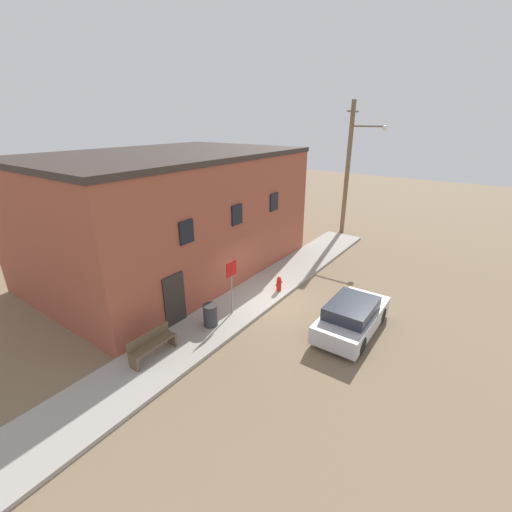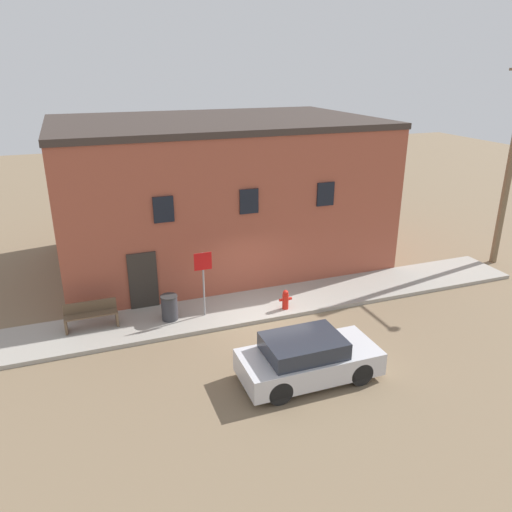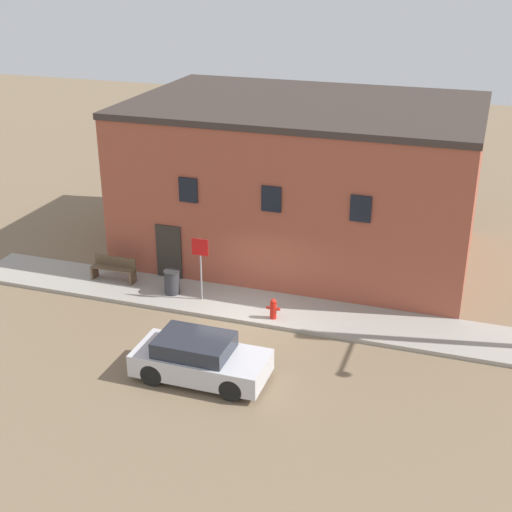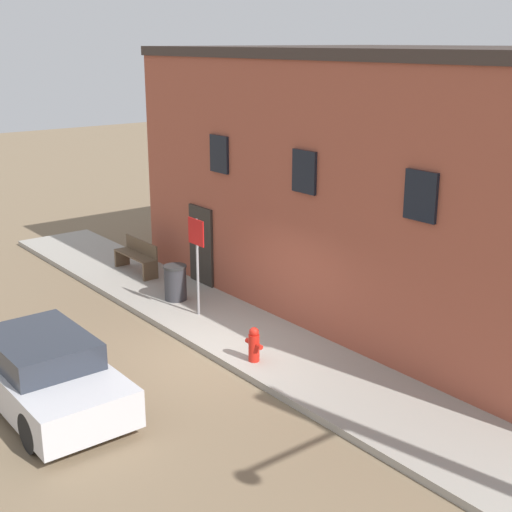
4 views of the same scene
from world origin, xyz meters
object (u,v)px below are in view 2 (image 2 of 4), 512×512
Objects in this scene: trash_bin at (170,307)px; parked_car at (308,358)px; stop_sign at (203,273)px; fire_hydrant at (285,299)px; bench at (91,315)px.

parked_car is (2.96, -4.53, 0.06)m from trash_bin.
trash_bin is at bearing 174.12° from stop_sign.
fire_hydrant is 3.10m from stop_sign.
stop_sign is 4.87m from parked_car.
trash_bin is (-1.19, 0.12, -1.14)m from stop_sign.
parked_car reaches higher than bench.
parked_car reaches higher than fire_hydrant.
bench reaches higher than trash_bin.
bench is (-3.70, 0.46, -1.13)m from stop_sign.
stop_sign is 0.59× the size of parked_car.
parked_car reaches higher than trash_bin.
stop_sign is at bearing 169.32° from fire_hydrant.
fire_hydrant is 0.82× the size of trash_bin.
trash_bin is at bearing 123.17° from parked_car.
trash_bin reaches higher than fire_hydrant.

